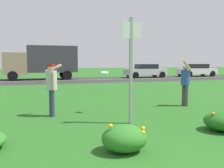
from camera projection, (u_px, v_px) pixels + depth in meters
ground_plane at (65, 97)px, 12.80m from camera, size 120.00×120.00×0.00m
highway_strip at (46, 81)px, 23.78m from camera, size 120.00×7.90×0.01m
highway_center_stripe at (46, 81)px, 23.77m from camera, size 120.00×0.16×0.00m
daylily_clump_mid_center at (124, 138)px, 5.01m from camera, size 0.88×0.80×0.56m
daylily_clump_mid_left at (224, 121)px, 6.53m from camera, size 1.01×0.98×0.52m
sign_post_by_roadside at (131, 60)px, 7.18m from camera, size 0.56×0.10×2.89m
person_thrower_red_cap_gray_shirt at (52, 84)px, 8.22m from camera, size 0.55×0.51×1.63m
person_catcher_blue_shirt at (185, 81)px, 10.16m from camera, size 0.44×0.51×1.77m
frisbee_pale_blue at (105, 73)px, 8.72m from camera, size 0.25×0.24×0.10m
car_white_leftmost at (197, 70)px, 30.81m from camera, size 4.50×2.00×1.45m
car_silver_center_left at (146, 71)px, 28.76m from camera, size 4.50×2.00×1.45m
box_truck_tan at (42, 61)px, 25.25m from camera, size 6.70×2.46×3.20m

